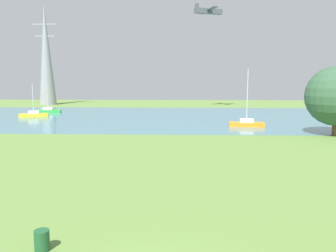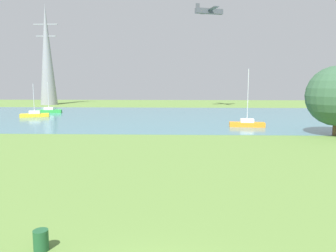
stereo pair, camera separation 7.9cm
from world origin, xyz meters
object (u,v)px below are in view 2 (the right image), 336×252
Objects in this scene: sailboat_yellow at (35,115)px; litter_bin at (41,240)px; sailboat_orange at (247,123)px; electricity_pylon at (47,55)px; sailboat_green at (49,111)px; light_aircraft at (209,11)px.

litter_bin is at bearing -66.01° from sailboat_yellow.
sailboat_orange is (34.89, -11.20, 0.03)m from sailboat_yellow.
litter_bin is 0.03× the size of electricity_pylon.
sailboat_orange is at bearing -17.79° from sailboat_yellow.
electricity_pylon reaches higher than sailboat_green.
electricity_pylon is 43.66m from light_aircraft.
sailboat_yellow is at bearing 162.21° from sailboat_orange.
sailboat_orange reaches higher than litter_bin.
litter_bin is at bearing -68.65° from electricity_pylon.
sailboat_yellow is 0.74× the size of sailboat_orange.
litter_bin is 57.63m from sailboat_green.
light_aircraft is at bearing 95.55° from sailboat_orange.
sailboat_green is 0.23× the size of electricity_pylon.
sailboat_orange is at bearing -84.45° from light_aircraft.
electricity_pylon reaches higher than sailboat_yellow.
sailboat_orange is at bearing -28.23° from sailboat_green.
light_aircraft is at bearing 20.49° from sailboat_green.
sailboat_yellow is at bearing -147.98° from light_aircraft.
electricity_pylon is (-9.00, 22.94, 12.62)m from sailboat_green.
sailboat_green is (-20.95, 53.69, 0.05)m from litter_bin.
light_aircraft is (31.86, 19.93, 21.30)m from sailboat_yellow.
sailboat_green is at bearing 151.77° from sailboat_orange.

